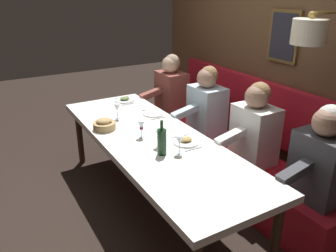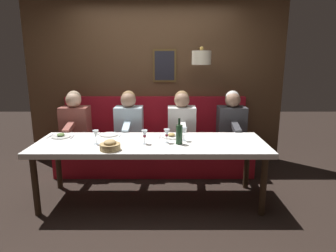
% 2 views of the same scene
% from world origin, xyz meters
% --- Properties ---
extents(ground_plane, '(12.00, 12.00, 0.00)m').
position_xyz_m(ground_plane, '(0.00, 0.00, 0.00)').
color(ground_plane, black).
extents(dining_table, '(0.90, 2.69, 0.74)m').
position_xyz_m(dining_table, '(0.00, 0.00, 0.68)').
color(dining_table, white).
rests_on(dining_table, ground_plane).
extents(banquette_bench, '(0.52, 2.89, 0.45)m').
position_xyz_m(banquette_bench, '(0.89, 0.00, 0.23)').
color(banquette_bench, red).
rests_on(banquette_bench, ground_plane).
extents(back_wall_panel, '(0.59, 4.09, 2.90)m').
position_xyz_m(back_wall_panel, '(1.46, -0.01, 1.36)').
color(back_wall_panel, brown).
rests_on(back_wall_panel, ground_plane).
extents(diner_nearest, '(0.60, 0.40, 0.79)m').
position_xyz_m(diner_nearest, '(0.88, -1.13, 0.82)').
color(diner_nearest, '#3D3D42').
rests_on(diner_nearest, banquette_bench).
extents(diner_near, '(0.60, 0.40, 0.79)m').
position_xyz_m(diner_near, '(0.88, -0.40, 0.82)').
color(diner_near, white).
rests_on(diner_near, banquette_bench).
extents(diner_middle, '(0.60, 0.40, 0.79)m').
position_xyz_m(diner_middle, '(0.88, 0.36, 0.82)').
color(diner_middle, silver).
rests_on(diner_middle, banquette_bench).
extents(diner_far, '(0.60, 0.40, 0.79)m').
position_xyz_m(diner_far, '(0.88, 1.15, 0.82)').
color(diner_far, '#934C42').
rests_on(diner_far, banquette_bench).
extents(place_setting_0, '(0.24, 0.31, 0.05)m').
position_xyz_m(place_setting_0, '(0.21, -0.25, 0.75)').
color(place_setting_0, white).
rests_on(place_setting_0, dining_table).
extents(place_setting_1, '(0.24, 0.32, 0.01)m').
position_xyz_m(place_setting_1, '(0.30, 0.55, 0.75)').
color(place_setting_1, white).
rests_on(place_setting_1, dining_table).
extents(place_setting_2, '(0.24, 0.31, 0.05)m').
position_xyz_m(place_setting_2, '(0.21, 1.13, 0.75)').
color(place_setting_2, silver).
rests_on(place_setting_2, dining_table).
extents(wine_glass_0, '(0.07, 0.07, 0.16)m').
position_xyz_m(wine_glass_0, '(-0.03, -0.19, 0.86)').
color(wine_glass_0, silver).
rests_on(wine_glass_0, dining_table).
extents(wine_glass_1, '(0.07, 0.07, 0.16)m').
position_xyz_m(wine_glass_1, '(-0.08, 0.06, 0.86)').
color(wine_glass_1, silver).
rests_on(wine_glass_1, dining_table).
extents(wine_glass_2, '(0.07, 0.07, 0.16)m').
position_xyz_m(wine_glass_2, '(-0.09, 0.62, 0.86)').
color(wine_glass_2, silver).
rests_on(wine_glass_2, dining_table).
extents(wine_glass_3, '(0.07, 0.07, 0.16)m').
position_xyz_m(wine_glass_3, '(0.05, -0.40, 0.86)').
color(wine_glass_3, silver).
rests_on(wine_glass_3, dining_table).
extents(wine_bottle, '(0.08, 0.08, 0.30)m').
position_xyz_m(wine_bottle, '(-0.08, -0.33, 0.86)').
color(wine_bottle, '#19381E').
rests_on(wine_bottle, dining_table).
extents(bread_bowl, '(0.22, 0.22, 0.12)m').
position_xyz_m(bread_bowl, '(-0.31, 0.42, 0.79)').
color(bread_bowl, tan).
rests_on(bread_bowl, dining_table).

